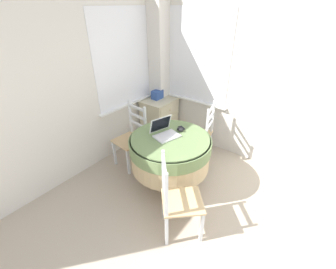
# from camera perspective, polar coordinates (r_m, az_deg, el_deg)

# --- Properties ---
(corner_room_shell) EXTENTS (4.26, 4.81, 2.55)m
(corner_room_shell) POSITION_cam_1_polar(r_m,az_deg,el_deg) (3.00, 3.25, 11.89)
(corner_room_shell) COLOR silver
(corner_room_shell) RESTS_ON ground_plane
(round_dining_table) EXTENTS (1.06, 1.06, 0.76)m
(round_dining_table) POSITION_cam_1_polar(r_m,az_deg,el_deg) (2.94, 0.56, -3.96)
(round_dining_table) COLOR #4C3D2D
(round_dining_table) RESTS_ON ground_plane
(laptop) EXTENTS (0.38, 0.36, 0.23)m
(laptop) POSITION_cam_1_polar(r_m,az_deg,el_deg) (2.86, -0.88, 0.67)
(laptop) COLOR silver
(laptop) RESTS_ON round_dining_table
(computer_mouse) EXTENTS (0.06, 0.10, 0.05)m
(computer_mouse) POSITION_cam_1_polar(r_m,az_deg,el_deg) (2.97, 3.13, 1.28)
(computer_mouse) COLOR black
(computer_mouse) RESTS_ON round_dining_table
(cell_phone) EXTENTS (0.09, 0.12, 0.01)m
(cell_phone) POSITION_cam_1_polar(r_m,az_deg,el_deg) (3.05, 3.50, 1.70)
(cell_phone) COLOR black
(cell_phone) RESTS_ON round_dining_table
(dining_chair_near_back_window) EXTENTS (0.46, 0.44, 0.97)m
(dining_chair_near_back_window) POSITION_cam_1_polar(r_m,az_deg,el_deg) (3.46, -9.14, -0.87)
(dining_chair_near_back_window) COLOR tan
(dining_chair_near_back_window) RESTS_ON ground_plane
(dining_chair_near_right_window) EXTENTS (0.48, 0.50, 0.97)m
(dining_chair_near_right_window) POSITION_cam_1_polar(r_m,az_deg,el_deg) (3.55, 8.15, 0.12)
(dining_chair_near_right_window) COLOR tan
(dining_chair_near_right_window) RESTS_ON ground_plane
(dining_chair_camera_near) EXTENTS (0.57, 0.58, 0.97)m
(dining_chair_camera_near) POSITION_cam_1_polar(r_m,az_deg,el_deg) (2.44, 2.50, -16.34)
(dining_chair_camera_near) COLOR tan
(dining_chair_camera_near) RESTS_ON ground_plane
(corner_cabinet) EXTENTS (0.59, 0.50, 0.75)m
(corner_cabinet) POSITION_cam_1_polar(r_m,az_deg,el_deg) (4.19, -2.16, 4.12)
(corner_cabinet) COLOR beige
(corner_cabinet) RESTS_ON ground_plane
(storage_box) EXTENTS (0.20, 0.13, 0.15)m
(storage_box) POSITION_cam_1_polar(r_m,az_deg,el_deg) (4.05, -2.74, 10.11)
(storage_box) COLOR #2D4C93
(storage_box) RESTS_ON corner_cabinet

